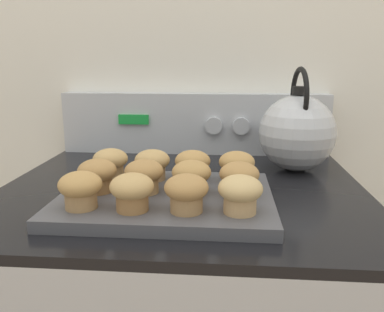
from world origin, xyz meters
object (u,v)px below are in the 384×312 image
at_px(muffin_pan, 166,199).
at_px(muffin_r2_c1, 152,163).
at_px(muffin_r1_c3, 239,178).
at_px(muffin_r2_c3, 237,165).
at_px(muffin_r0_c3, 240,193).
at_px(muffin_r1_c1, 144,175).
at_px(muffin_r1_c2, 191,176).
at_px(muffin_r0_c0, 80,189).
at_px(muffin_r2_c0, 110,162).
at_px(muffin_r1_c0, 97,174).
at_px(muffin_r0_c2, 186,192).
at_px(muffin_r2_c2, 193,164).
at_px(tea_kettle, 297,131).
at_px(muffin_r0_c1, 132,191).

bearing_deg(muffin_pan, muffin_r2_c1, 115.70).
relative_size(muffin_r1_c3, muffin_r2_c3, 1.00).
xyz_separation_m(muffin_r0_c3, muffin_r1_c1, (-0.18, 0.09, 0.00)).
xyz_separation_m(muffin_r0_c3, muffin_r2_c1, (-0.18, 0.17, 0.00)).
bearing_deg(muffin_r2_c3, muffin_r1_c2, -135.73).
xyz_separation_m(muffin_r0_c0, muffin_r2_c3, (0.27, 0.17, 0.00)).
bearing_deg(muffin_r2_c0, muffin_r1_c0, -89.71).
bearing_deg(muffin_r0_c2, muffin_r1_c0, 153.56).
bearing_deg(muffin_r2_c2, muffin_r1_c3, -43.78).
bearing_deg(muffin_r1_c0, muffin_r1_c2, 1.26).
bearing_deg(muffin_pan, muffin_r0_c3, -33.08).
distance_m(muffin_r2_c1, tea_kettle, 0.37).
height_order(muffin_r2_c0, muffin_r2_c1, same).
bearing_deg(muffin_r1_c2, muffin_r0_c1, -133.95).
distance_m(muffin_r0_c0, muffin_r2_c1, 0.20).
distance_m(muffin_r0_c0, muffin_r1_c0, 0.09).
height_order(muffin_r0_c2, muffin_r1_c2, same).
relative_size(muffin_pan, muffin_r1_c1, 5.40).
height_order(muffin_r0_c0, tea_kettle, tea_kettle).
bearing_deg(muffin_r0_c1, muffin_r0_c0, 177.75).
relative_size(muffin_r0_c0, muffin_r0_c3, 1.00).
bearing_deg(tea_kettle, muffin_r1_c1, -140.21).
height_order(muffin_r0_c3, muffin_r2_c2, same).
distance_m(muffin_r1_c0, muffin_r2_c3, 0.28).
distance_m(muffin_r0_c2, muffin_r2_c2, 0.18).
height_order(muffin_r1_c0, muffin_r1_c2, same).
bearing_deg(muffin_r2_c2, muffin_r2_c0, 179.30).
height_order(muffin_r1_c0, muffin_r1_c3, same).
distance_m(muffin_r0_c0, muffin_r1_c1, 0.13).
distance_m(muffin_pan, muffin_r2_c2, 0.11).
height_order(muffin_r0_c0, muffin_r2_c2, same).
distance_m(muffin_r2_c0, tea_kettle, 0.45).
relative_size(muffin_r1_c2, muffin_r2_c1, 1.00).
bearing_deg(muffin_r0_c2, muffin_r0_c0, 179.48).
height_order(muffin_r1_c3, muffin_r2_c1, same).
bearing_deg(muffin_r2_c0, muffin_r0_c3, -33.67).
xyz_separation_m(muffin_r0_c0, muffin_r0_c3, (0.27, 0.00, 0.00)).
distance_m(muffin_r0_c2, muffin_r1_c3, 0.12).
height_order(muffin_r0_c1, muffin_r2_c2, same).
relative_size(muffin_r0_c0, muffin_r0_c1, 1.00).
xyz_separation_m(muffin_r0_c0, muffin_r1_c2, (0.18, 0.09, 0.00)).
bearing_deg(muffin_pan, muffin_r2_c0, 145.72).
height_order(muffin_r1_c0, muffin_r1_c1, same).
bearing_deg(muffin_r2_c2, muffin_r0_c2, -88.53).
bearing_deg(muffin_r1_c2, muffin_r1_c1, -179.16).
xyz_separation_m(muffin_r0_c1, muffin_r0_c3, (0.18, 0.00, 0.00)).
relative_size(muffin_r0_c3, muffin_r1_c1, 1.00).
distance_m(muffin_pan, muffin_r2_c3, 0.16).
bearing_deg(muffin_r1_c0, muffin_r2_c1, 44.87).
bearing_deg(muffin_pan, muffin_r1_c0, -179.38).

